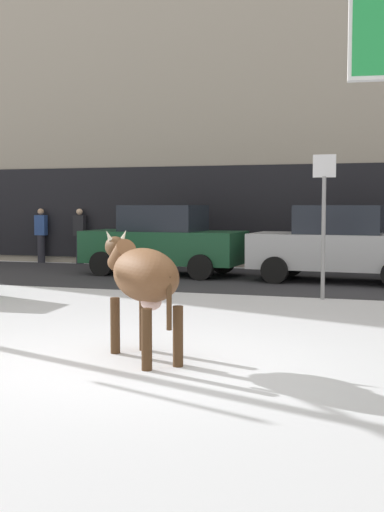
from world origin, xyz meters
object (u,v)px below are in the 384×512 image
object	(u,v)px
car_darkgreen_sedan	(164,241)
pedestrian_near_billboard	(80,236)
street_sign	(324,214)
cow_brown	(143,277)
pedestrian_by_cars	(41,235)
car_silver_sedan	(339,244)

from	to	relation	value
car_darkgreen_sedan	pedestrian_near_billboard	bearing A→B (deg)	147.18
car_darkgreen_sedan	street_sign	distance (m)	5.77
cow_brown	street_sign	distance (m)	6.02
cow_brown	pedestrian_by_cars	bearing A→B (deg)	125.03
cow_brown	pedestrian_near_billboard	xyz separation A→B (m)	(-6.77, 11.61, -0.11)
car_silver_sedan	pedestrian_near_billboard	size ratio (longest dim) A/B	2.48
car_silver_sedan	pedestrian_near_billboard	distance (m)	8.67
car_silver_sedan	street_sign	bearing A→B (deg)	-90.32
cow_brown	pedestrian_by_cars	size ratio (longest dim) A/B	0.95
cow_brown	pedestrian_near_billboard	size ratio (longest dim) A/B	0.95
pedestrian_by_cars	street_sign	xyz separation A→B (m)	(9.60, -5.81, 0.79)
car_silver_sedan	street_sign	xyz separation A→B (m)	(-0.02, -3.15, 0.76)
cow_brown	car_darkgreen_sedan	size ratio (longest dim) A/B	0.38
pedestrian_by_cars	street_sign	world-z (taller)	street_sign
car_silver_sedan	pedestrian_by_cars	distance (m)	9.98
pedestrian_near_billboard	cow_brown	bearing A→B (deg)	-59.76
car_darkgreen_sedan	pedestrian_by_cars	distance (m)	5.56
pedestrian_near_billboard	car_darkgreen_sedan	bearing A→B (deg)	-32.82
cow_brown	car_darkgreen_sedan	bearing A→B (deg)	108.57
pedestrian_near_billboard	street_sign	distance (m)	10.11
pedestrian_by_cars	pedestrian_near_billboard	bearing A→B (deg)	0.00
pedestrian_by_cars	street_sign	bearing A→B (deg)	-31.17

